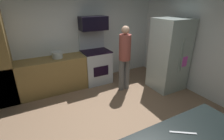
{
  "coord_description": "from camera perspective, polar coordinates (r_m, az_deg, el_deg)",
  "views": [
    {
      "loc": [
        -1.27,
        -2.25,
        2.26
      ],
      "look_at": [
        0.09,
        0.3,
        1.05
      ],
      "focal_mm": 26.74,
      "sensor_mm": 36.0,
      "label": 1
    }
  ],
  "objects": [
    {
      "name": "wall_back",
      "position": [
        4.86,
        -12.61,
        10.77
      ],
      "size": [
        5.2,
        0.12,
        2.6
      ],
      "primitive_type": "cube",
      "color": "silver",
      "rests_on": "ground"
    },
    {
      "name": "person_cook",
      "position": [
        4.28,
        4.36,
        4.9
      ],
      "size": [
        0.31,
        0.3,
        1.7
      ],
      "color": "#616161",
      "rests_on": "ground"
    },
    {
      "name": "stock_pot",
      "position": [
        4.47,
        -18.22,
        4.93
      ],
      "size": [
        0.26,
        0.26,
        0.16
      ],
      "primitive_type": "cylinder",
      "color": "#B3BDBC",
      "rests_on": "lower_cabinet_run"
    },
    {
      "name": "lower_cabinet_run",
      "position": [
        4.62,
        -21.17,
        -2.01
      ],
      "size": [
        2.4,
        0.6,
        0.9
      ],
      "primitive_type": "cube",
      "color": "olive",
      "rests_on": "ground"
    },
    {
      "name": "microwave",
      "position": [
        4.68,
        -6.39,
        15.6
      ],
      "size": [
        0.74,
        0.38,
        0.36
      ],
      "primitive_type": "cube",
      "color": "black",
      "rests_on": "oven_range"
    },
    {
      "name": "wall_right",
      "position": [
        4.53,
        30.82,
        7.28
      ],
      "size": [
        0.12,
        4.8,
        2.6
      ],
      "primitive_type": "cube",
      "color": "silver",
      "rests_on": "ground"
    },
    {
      "name": "ground_plane",
      "position": [
        3.44,
        1.07,
        -18.6
      ],
      "size": [
        5.2,
        4.8,
        0.02
      ],
      "primitive_type": "cube",
      "color": "#80644C"
    },
    {
      "name": "knife_chef",
      "position": [
        2.12,
        23.1,
        -19.13
      ],
      "size": [
        0.26,
        0.19,
        0.01
      ],
      "primitive_type": "cube",
      "rotation": [
        0.0,
        0.0,
        2.54
      ],
      "color": "#B7BABF",
      "rests_on": "counter_island"
    },
    {
      "name": "oven_range",
      "position": [
        4.89,
        -5.42,
        1.67
      ],
      "size": [
        0.76,
        0.65,
        1.51
      ],
      "color": "#B1BAC3",
      "rests_on": "ground"
    },
    {
      "name": "refrigerator",
      "position": [
        4.65,
        18.96,
        4.86
      ],
      "size": [
        0.82,
        0.77,
        1.87
      ],
      "color": "#ADBDB7",
      "rests_on": "ground"
    }
  ]
}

